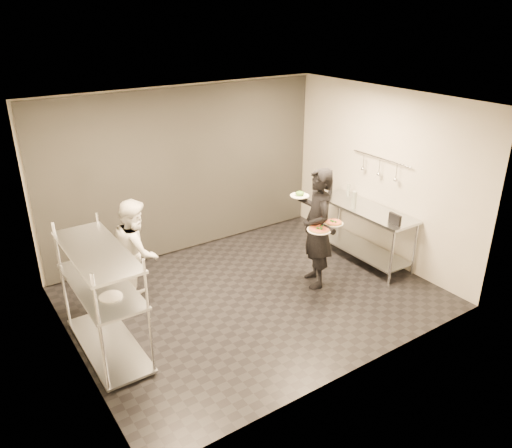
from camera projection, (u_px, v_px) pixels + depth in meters
room_shell at (211, 184)px, 7.65m from camera, size 5.00×4.00×2.80m
pass_rack at (102, 295)px, 5.90m from camera, size 0.60×1.60×1.50m
prep_counter at (364, 224)px, 8.18m from camera, size 0.60×1.80×0.92m
utensil_rail at (380, 168)px, 7.94m from camera, size 0.07×1.20×0.31m
waiter at (317, 229)px, 7.31m from camera, size 0.66×0.78×1.83m
chef at (137, 251)px, 6.95m from camera, size 0.81×0.91×1.54m
pizza_plate_near at (319, 229)px, 7.04m from camera, size 0.35×0.35×0.05m
pizza_plate_far at (333, 223)px, 7.19m from camera, size 0.29×0.29×0.05m
salad_plate at (300, 194)px, 7.30m from camera, size 0.28×0.28×0.07m
pos_monitor at (395, 219)px, 7.42m from camera, size 0.06×0.22×0.16m
bottle_green at (354, 200)px, 8.00m from camera, size 0.08×0.08×0.28m
bottle_clear at (348, 190)px, 8.54m from camera, size 0.06×0.06×0.20m
bottle_dark at (330, 187)px, 8.60m from camera, size 0.07×0.07×0.25m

